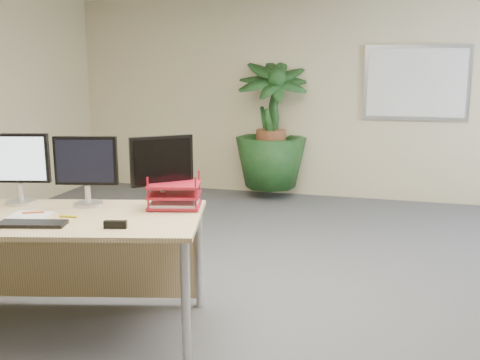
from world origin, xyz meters
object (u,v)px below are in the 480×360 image
(floor_plant, at_px, (271,143))
(monitor_right, at_px, (86,166))
(monitor_left, at_px, (18,164))
(desk, at_px, (47,236))

(floor_plant, relative_size, monitor_right, 3.12)
(floor_plant, xyz_separation_m, monitor_right, (-0.47, -3.78, 0.33))
(floor_plant, xyz_separation_m, monitor_left, (-0.96, -3.86, 0.33))
(monitor_left, bearing_deg, desk, -24.52)
(monitor_right, bearing_deg, floor_plant, 82.89)
(desk, bearing_deg, floor_plant, 80.55)
(monitor_right, bearing_deg, desk, -131.94)
(floor_plant, distance_m, monitor_left, 3.99)
(desk, distance_m, monitor_left, 0.56)
(desk, distance_m, floor_plant, 4.05)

